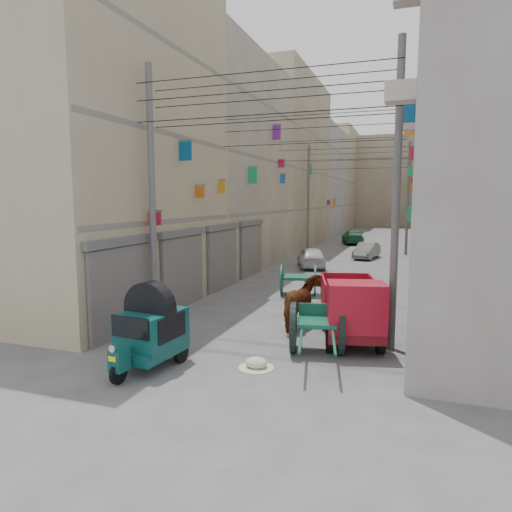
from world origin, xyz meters
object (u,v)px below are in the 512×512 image
at_px(feed_sack, 256,363).
at_px(horse, 303,303).
at_px(auto_rickshaw, 150,329).
at_px(second_cart, 298,279).
at_px(mini_truck, 352,313).
at_px(distant_car_grey, 367,251).
at_px(distant_car_green, 353,237).
at_px(tonga_cart, 317,327).
at_px(distant_car_white, 311,257).

height_order(feed_sack, horse, horse).
height_order(auto_rickshaw, second_cart, auto_rickshaw).
relative_size(mini_truck, distant_car_grey, 1.10).
bearing_deg(distant_car_green, auto_rickshaw, 75.93).
bearing_deg(feed_sack, tonga_cart, 53.17).
bearing_deg(mini_truck, feed_sack, -140.90).
distance_m(tonga_cart, distant_car_grey, 19.91).
xyz_separation_m(auto_rickshaw, horse, (2.70, 4.25, -0.11)).
xyz_separation_m(distant_car_white, distant_car_grey, (2.67, 5.17, -0.07)).
bearing_deg(distant_car_grey, distant_car_white, -108.30).
bearing_deg(mini_truck, distant_car_white, 92.55).
xyz_separation_m(auto_rickshaw, distant_car_green, (0.67, 32.24, -0.31)).
distance_m(tonga_cart, horse, 2.17).
height_order(auto_rickshaw, mini_truck, mini_truck).
distance_m(auto_rickshaw, tonga_cart, 4.19).
height_order(auto_rickshaw, distant_car_green, auto_rickshaw).
bearing_deg(auto_rickshaw, distant_car_green, 94.19).
height_order(auto_rickshaw, horse, horse).
xyz_separation_m(auto_rickshaw, distant_car_grey, (2.87, 22.15, -0.39)).
height_order(auto_rickshaw, feed_sack, auto_rickshaw).
height_order(horse, distant_car_white, horse).
distance_m(second_cart, distant_car_green, 23.11).
bearing_deg(distant_car_grey, horse, -81.50).
relative_size(auto_rickshaw, distant_car_white, 0.64).
bearing_deg(mini_truck, tonga_cart, -140.90).
distance_m(feed_sack, distant_car_green, 31.57).
distance_m(second_cart, feed_sack, 8.50).
bearing_deg(tonga_cart, distant_car_grey, 80.40).
distance_m(tonga_cart, feed_sack, 1.98).
xyz_separation_m(feed_sack, distant_car_green, (-1.72, 31.52, 0.48)).
bearing_deg(horse, distant_car_white, -71.82).
distance_m(mini_truck, horse, 1.87).
distance_m(auto_rickshaw, distant_car_green, 32.25).
xyz_separation_m(second_cart, horse, (1.36, -4.90, 0.13)).
height_order(second_cart, distant_car_green, second_cart).
bearing_deg(tonga_cart, distant_car_white, 91.26).
height_order(tonga_cart, mini_truck, mini_truck).
bearing_deg(feed_sack, second_cart, 97.10).
bearing_deg(auto_rickshaw, mini_truck, 42.63).
relative_size(tonga_cart, distant_car_white, 0.87).
relative_size(auto_rickshaw, feed_sack, 4.32).
relative_size(horse, distant_car_grey, 0.59).
distance_m(mini_truck, distant_car_green, 29.21).
height_order(auto_rickshaw, tonga_cart, auto_rickshaw).
relative_size(tonga_cart, distant_car_green, 0.73).
height_order(tonga_cart, second_cart, tonga_cart).
distance_m(tonga_cart, mini_truck, 1.28).
height_order(tonga_cart, distant_car_grey, tonga_cart).
relative_size(tonga_cart, second_cart, 1.84).
distance_m(mini_truck, distant_car_grey, 18.94).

